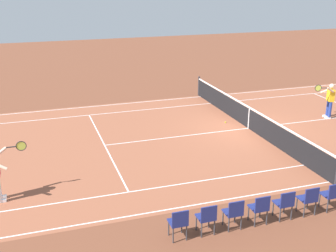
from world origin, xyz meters
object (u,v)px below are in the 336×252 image
tennis_net (249,118)px  tennis_ball (225,122)px  spectator_chair_1 (309,198)px  spectator_chair_3 (260,207)px  spectator_chair_4 (234,212)px  spectator_chair_0 (332,194)px  tennis_player_far (330,99)px  spectator_chair_5 (207,217)px  spectator_chair_2 (285,203)px  spectator_chair_6 (179,222)px

tennis_net → tennis_ball: size_ratio=177.27×
tennis_net → spectator_chair_1: tennis_net is taller
spectator_chair_3 → spectator_chair_4: bearing=0.0°
tennis_ball → spectator_chair_4: 8.76m
spectator_chair_0 → spectator_chair_3: size_ratio=1.00×
tennis_player_far → spectator_chair_5: 11.73m
spectator_chair_3 → spectator_chair_5: same height
tennis_player_far → tennis_ball: tennis_player_far is taller
tennis_net → spectator_chair_4: 8.18m
tennis_ball → spectator_chair_2: spectator_chair_2 is taller
spectator_chair_2 → spectator_chair_3: bearing=0.0°
spectator_chair_5 → spectator_chair_3: bearing=180.0°
spectator_chair_0 → spectator_chair_5: (3.86, 0.00, 0.00)m
spectator_chair_5 → spectator_chair_1: bearing=180.0°
tennis_player_far → tennis_ball: size_ratio=25.71×
tennis_net → spectator_chair_1: size_ratio=13.30×
tennis_net → spectator_chair_3: 7.80m
tennis_net → spectator_chair_6: 9.07m
spectator_chair_0 → spectator_chair_2: size_ratio=1.00×
tennis_net → spectator_chair_1: 7.25m
tennis_ball → tennis_player_far: bearing=170.5°
spectator_chair_4 → spectator_chair_2: bearing=180.0°
spectator_chair_2 → spectator_chair_5: size_ratio=1.00×
tennis_ball → spectator_chair_3: bearing=70.5°
spectator_chair_6 → spectator_chair_2: bearing=180.0°
tennis_player_far → spectator_chair_6: (10.06, 7.15, -0.41)m
spectator_chair_0 → spectator_chair_1: same height
tennis_ball → spectator_chair_3: (2.82, 7.98, 0.49)m
spectator_chair_0 → spectator_chair_3: bearing=0.0°
tennis_ball → spectator_chair_2: size_ratio=0.08×
tennis_player_far → spectator_chair_1: tennis_player_far is taller
spectator_chair_2 → spectator_chair_0: bearing=180.0°
spectator_chair_4 → spectator_chair_5: (0.77, 0.00, 0.00)m
spectator_chair_2 → spectator_chair_3: same height
spectator_chair_2 → spectator_chair_3: (0.77, 0.00, 0.00)m
tennis_ball → spectator_chair_4: bearing=65.8°
spectator_chair_4 → spectator_chair_6: size_ratio=1.00×
spectator_chair_4 → spectator_chair_6: same height
tennis_net → spectator_chair_0: tennis_net is taller
spectator_chair_3 → tennis_net: bearing=-116.4°
spectator_chair_4 → tennis_ball: bearing=-114.2°
tennis_net → spectator_chair_4: size_ratio=13.30×
spectator_chair_2 → spectator_chair_4: 1.54m
spectator_chair_4 → spectator_chair_3: bearing=180.0°
tennis_net → spectator_chair_5: 8.60m
tennis_player_far → spectator_chair_5: size_ratio=1.93×
tennis_player_far → spectator_chair_4: bearing=40.0°
spectator_chair_0 → spectator_chair_1: size_ratio=1.00×
spectator_chair_5 → tennis_net: bearing=-125.6°
spectator_chair_0 → spectator_chair_2: (1.54, 0.00, 0.00)m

